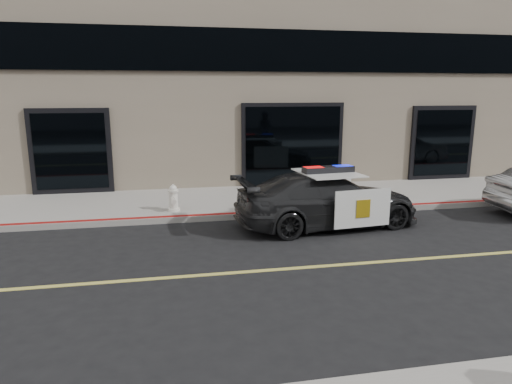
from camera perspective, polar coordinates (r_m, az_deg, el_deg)
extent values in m
plane|color=black|center=(9.79, 21.31, -7.70)|extent=(120.00, 120.00, 0.00)
cube|color=gray|center=(14.28, 10.19, -0.52)|extent=(60.00, 3.50, 0.15)
cube|color=#756856|center=(19.11, 4.90, 20.74)|extent=(60.00, 7.00, 12.00)
imported|color=black|center=(11.23, 8.89, -0.95)|extent=(2.76, 4.89, 1.31)
cube|color=white|center=(10.64, 13.20, -2.02)|extent=(1.39, 0.18, 0.87)
cube|color=white|center=(12.25, 8.84, 0.06)|extent=(1.39, 0.18, 0.87)
cube|color=white|center=(11.10, 9.01, 2.40)|extent=(1.46, 1.70, 0.02)
cube|color=gold|center=(10.61, 13.27, -2.05)|extent=(0.35, 0.05, 0.42)
cube|color=black|center=(11.09, 9.02, 2.78)|extent=(1.28, 0.45, 0.15)
cube|color=red|center=(10.93, 7.21, 2.76)|extent=(0.46, 0.33, 0.14)
cube|color=#0C19CC|center=(11.26, 10.78, 2.92)|extent=(0.46, 0.33, 0.14)
cylinder|color=white|center=(12.26, -10.23, -2.13)|extent=(0.32, 0.32, 0.07)
cylinder|color=white|center=(12.20, -10.28, -0.96)|extent=(0.23, 0.23, 0.44)
cylinder|color=white|center=(12.15, -10.32, 0.14)|extent=(0.27, 0.27, 0.05)
sphere|color=white|center=(12.14, -10.33, 0.38)|extent=(0.20, 0.20, 0.20)
cylinder|color=white|center=(12.12, -10.35, 0.79)|extent=(0.06, 0.06, 0.06)
cylinder|color=white|center=(12.33, -10.30, -0.52)|extent=(0.12, 0.11, 0.12)
cylinder|color=white|center=(12.04, -10.28, -0.84)|extent=(0.12, 0.11, 0.12)
cylinder|color=white|center=(12.03, -10.26, -1.15)|extent=(0.15, 0.12, 0.15)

